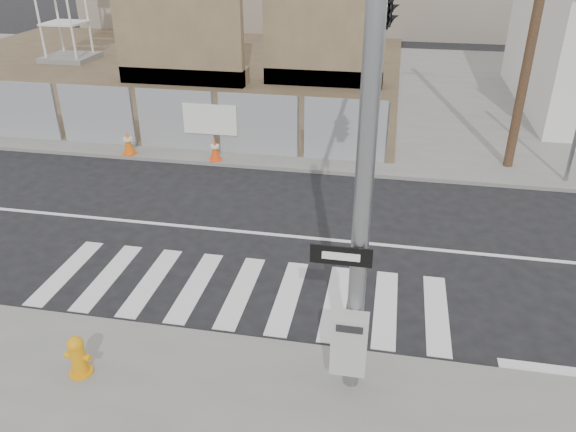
% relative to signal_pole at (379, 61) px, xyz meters
% --- Properties ---
extents(ground, '(100.00, 100.00, 0.00)m').
position_rel_signal_pole_xyz_m(ground, '(-2.49, 2.05, -4.78)').
color(ground, black).
rests_on(ground, ground).
extents(sidewalk_far, '(50.00, 20.00, 0.12)m').
position_rel_signal_pole_xyz_m(sidewalk_far, '(-2.49, 16.05, -4.72)').
color(sidewalk_far, slate).
rests_on(sidewalk_far, ground).
extents(signal_pole, '(0.96, 5.87, 7.00)m').
position_rel_signal_pole_xyz_m(signal_pole, '(0.00, 0.00, 0.00)').
color(signal_pole, gray).
rests_on(signal_pole, sidewalk_near).
extents(chain_link_fence, '(24.60, 0.04, 2.00)m').
position_rel_signal_pole_xyz_m(chain_link_fence, '(-12.49, 7.05, -3.66)').
color(chain_link_fence, gray).
rests_on(chain_link_fence, sidewalk_far).
extents(concrete_wall_left, '(6.00, 1.30, 8.00)m').
position_rel_signal_pole_xyz_m(concrete_wall_left, '(-9.49, 15.13, -1.40)').
color(concrete_wall_left, brown).
rests_on(concrete_wall_left, sidewalk_far).
extents(concrete_wall_right, '(5.50, 1.30, 8.00)m').
position_rel_signal_pole_xyz_m(concrete_wall_right, '(-2.99, 16.13, -1.40)').
color(concrete_wall_right, brown).
rests_on(concrete_wall_right, sidewalk_far).
extents(fire_hydrant, '(0.47, 0.44, 0.75)m').
position_rel_signal_pole_xyz_m(fire_hydrant, '(-4.48, -3.41, -4.29)').
color(fire_hydrant, orange).
rests_on(fire_hydrant, sidewalk_near).
extents(traffic_cone_c, '(0.44, 0.44, 0.79)m').
position_rel_signal_pole_xyz_m(traffic_cone_c, '(-8.08, 6.27, -4.28)').
color(traffic_cone_c, '#E65C0C').
rests_on(traffic_cone_c, sidewalk_far).
extents(traffic_cone_d, '(0.47, 0.47, 0.72)m').
position_rel_signal_pole_xyz_m(traffic_cone_d, '(-5.14, 6.27, -4.31)').
color(traffic_cone_d, '#FC460D').
rests_on(traffic_cone_d, sidewalk_far).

